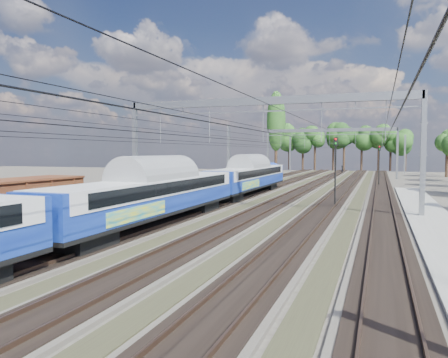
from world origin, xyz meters
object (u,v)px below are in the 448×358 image
(worker, at_px, (342,170))
(signal_far, at_px, (379,160))
(signal_near, at_px, (335,163))
(emu_train, at_px, (152,187))

(worker, distance_m, signal_far, 33.78)
(signal_near, relative_size, signal_far, 1.07)
(emu_train, xyz_separation_m, worker, (5.54, 73.83, -1.65))
(emu_train, relative_size, worker, 34.47)
(signal_near, bearing_deg, emu_train, -129.49)
(worker, bearing_deg, signal_far, -177.19)
(signal_far, bearing_deg, worker, 110.51)
(emu_train, height_order, signal_near, signal_near)
(worker, distance_m, signal_near, 59.03)
(emu_train, distance_m, signal_near, 17.84)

